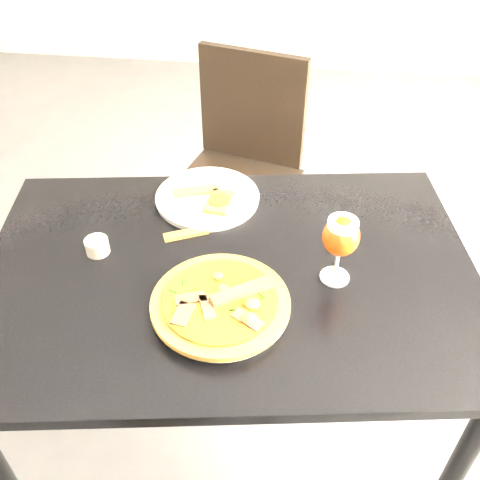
# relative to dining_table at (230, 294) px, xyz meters

# --- Properties ---
(ground) EXTENTS (6.00, 6.00, 0.00)m
(ground) POSITION_rel_dining_table_xyz_m (0.20, 0.00, -0.66)
(ground) COLOR #525254
(ground) RESTS_ON ground
(dining_table) EXTENTS (1.31, 0.98, 0.75)m
(dining_table) POSITION_rel_dining_table_xyz_m (0.00, 0.00, 0.00)
(dining_table) COLOR black
(dining_table) RESTS_ON ground
(chair_far) EXTENTS (0.53, 0.53, 0.94)m
(chair_far) POSITION_rel_dining_table_xyz_m (-0.07, 0.78, -0.14)
(chair_far) COLOR black
(chair_far) RESTS_ON ground
(plate_main) EXTENTS (0.31, 0.31, 0.02)m
(plate_main) POSITION_rel_dining_table_xyz_m (0.00, -0.13, 0.10)
(plate_main) COLOR white
(plate_main) RESTS_ON dining_table
(pizza) EXTENTS (0.31, 0.31, 0.03)m
(pizza) POSITION_rel_dining_table_xyz_m (0.00, -0.13, 0.12)
(pizza) COLOR #A47B27
(pizza) RESTS_ON plate_main
(plate_second) EXTENTS (0.39, 0.39, 0.02)m
(plate_second) POSITION_rel_dining_table_xyz_m (-0.10, 0.27, 0.10)
(plate_second) COLOR white
(plate_second) RESTS_ON dining_table
(crust_scraps) EXTENTS (0.18, 0.13, 0.01)m
(crust_scraps) POSITION_rel_dining_table_xyz_m (-0.08, 0.25, 0.11)
(crust_scraps) COLOR #A47B27
(crust_scraps) RESTS_ON plate_second
(loose_crust) EXTENTS (0.12, 0.07, 0.01)m
(loose_crust) POSITION_rel_dining_table_xyz_m (-0.13, 0.11, 0.09)
(loose_crust) COLOR #A47B27
(loose_crust) RESTS_ON dining_table
(sauce_cup) EXTENTS (0.06, 0.06, 0.04)m
(sauce_cup) POSITION_rel_dining_table_xyz_m (-0.33, 0.02, 0.11)
(sauce_cup) COLOR #BBB7A9
(sauce_cup) RESTS_ON dining_table
(beer_glass) EXTENTS (0.08, 0.08, 0.18)m
(beer_glass) POSITION_rel_dining_table_xyz_m (0.25, -0.00, 0.22)
(beer_glass) COLOR silver
(beer_glass) RESTS_ON dining_table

